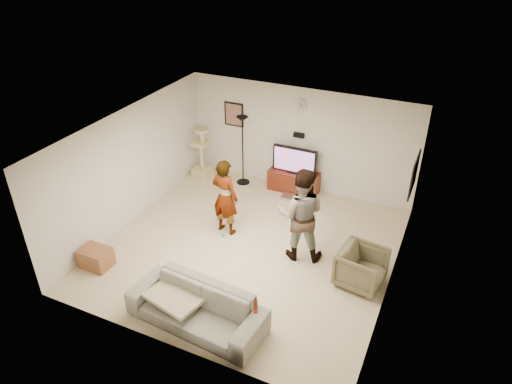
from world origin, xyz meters
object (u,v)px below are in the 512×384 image
at_px(floor_lamp, 243,151).
at_px(person_left, 225,197).
at_px(sofa, 197,307).
at_px(side_table, 96,258).
at_px(armchair, 361,267).
at_px(tv, 295,160).
at_px(beer_bottle, 256,306).
at_px(cat_tree, 201,152).
at_px(tv_stand, 294,181).
at_px(person_right, 301,215).

bearing_deg(floor_lamp, person_left, -73.79).
xyz_separation_m(person_left, sofa, (0.79, -2.50, -0.50)).
distance_m(person_left, side_table, 2.74).
bearing_deg(armchair, tv, 49.19).
height_order(tv, beer_bottle, tv).
distance_m(armchair, side_table, 4.94).
height_order(person_left, sofa, person_left).
distance_m(cat_tree, beer_bottle, 5.66).
bearing_deg(tv_stand, tv, 0.00).
bearing_deg(cat_tree, side_table, -90.07).
bearing_deg(side_table, floor_lamp, 74.68).
xyz_separation_m(tv_stand, sofa, (0.10, -4.67, 0.08)).
height_order(tv, person_left, person_left).
height_order(tv_stand, sofa, sofa).
distance_m(floor_lamp, sofa, 4.75).
height_order(person_right, side_table, person_right).
xyz_separation_m(tv, armchair, (2.27, -2.62, -0.46)).
bearing_deg(floor_lamp, cat_tree, -175.07).
bearing_deg(cat_tree, beer_bottle, -51.41).
bearing_deg(person_right, side_table, 14.68).
distance_m(floor_lamp, armchair, 4.35).
bearing_deg(cat_tree, sofa, -60.68).
height_order(cat_tree, person_left, person_left).
bearing_deg(person_right, sofa, 54.56).
height_order(sofa, side_table, sofa).
bearing_deg(person_right, person_left, -19.50).
relative_size(tv, beer_bottle, 4.27).
relative_size(sofa, beer_bottle, 9.09).
height_order(tv, sofa, tv).
bearing_deg(beer_bottle, tv, 103.72).
xyz_separation_m(tv_stand, person_right, (0.98, -2.31, 0.69)).
distance_m(tv, armchair, 3.50).
relative_size(tv_stand, cat_tree, 0.91).
bearing_deg(beer_bottle, armchair, 61.10).
relative_size(floor_lamp, person_left, 1.04).
height_order(sofa, armchair, armchair).
distance_m(tv_stand, cat_tree, 2.44).
height_order(person_right, armchair, person_right).
relative_size(tv_stand, armchair, 1.52).
height_order(person_left, side_table, person_left).
relative_size(tv, person_right, 0.56).
distance_m(person_left, beer_bottle, 3.10).
bearing_deg(floor_lamp, person_right, -43.54).
distance_m(tv_stand, floor_lamp, 1.43).
distance_m(person_right, beer_bottle, 2.38).
bearing_deg(cat_tree, person_right, -31.37).
xyz_separation_m(person_right, side_table, (-3.38, -1.91, -0.76)).
distance_m(tv_stand, sofa, 4.68).
relative_size(person_right, side_table, 3.34).
xyz_separation_m(cat_tree, person_left, (1.69, -1.92, 0.17)).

